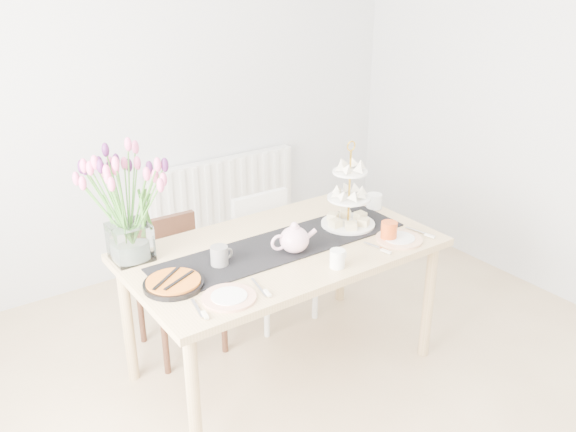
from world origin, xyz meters
TOP-DOWN VIEW (x-y plane):
  - room_shell at (0.00, 0.00)m, footprint 4.50×4.50m
  - radiator at (0.50, 2.19)m, footprint 1.20×0.08m
  - dining_table at (0.04, 0.73)m, footprint 1.60×0.90m
  - chair_brown at (-0.34, 1.29)m, footprint 0.41×0.41m
  - chair_white at (0.31, 1.27)m, footprint 0.40×0.40m
  - table_runner at (0.04, 0.73)m, footprint 1.40×0.35m
  - tulip_vase at (-0.65, 1.04)m, footprint 0.68×0.68m
  - cake_stand at (0.48, 0.73)m, footprint 0.30×0.30m
  - teapot at (0.04, 0.63)m, footprint 0.27×0.24m
  - cream_jug at (0.77, 0.84)m, footprint 0.11×0.11m
  - tart_tin at (-0.60, 0.67)m, footprint 0.28×0.28m
  - mug_grey at (-0.33, 0.73)m, footprint 0.09×0.09m
  - mug_white at (0.12, 0.39)m, footprint 0.09×0.09m
  - mug_orange at (0.54, 0.47)m, footprint 0.12×0.12m
  - plate_left at (-0.45, 0.43)m, footprint 0.28×0.28m
  - plate_right at (0.58, 0.43)m, footprint 0.30×0.30m

SIDE VIEW (x-z plane):
  - chair_brown at x=-0.34m, z-range 0.06..0.83m
  - chair_white at x=0.31m, z-range 0.06..0.83m
  - radiator at x=0.50m, z-range 0.15..0.75m
  - dining_table at x=0.04m, z-range 0.30..1.05m
  - table_runner at x=0.04m, z-range 0.75..0.76m
  - plate_left at x=-0.45m, z-range 0.75..0.76m
  - plate_right at x=0.58m, z-range 0.75..0.76m
  - tart_tin at x=-0.60m, z-range 0.75..0.78m
  - mug_white at x=0.12m, z-range 0.75..0.84m
  - cream_jug at x=0.77m, z-range 0.75..0.84m
  - mug_grey at x=-0.33m, z-range 0.75..0.85m
  - mug_orange at x=0.54m, z-range 0.75..0.85m
  - teapot at x=0.04m, z-range 0.75..0.90m
  - cake_stand at x=0.48m, z-range 0.66..1.09m
  - tulip_vase at x=-0.65m, z-range 0.83..1.41m
  - room_shell at x=0.00m, z-range -0.95..3.55m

